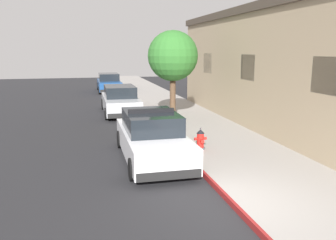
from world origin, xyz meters
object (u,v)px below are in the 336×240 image
object	(u,v)px
parked_car_silver_ahead	(120,101)
parked_car_dark_far	(109,83)
fire_hydrant	(200,139)
street_tree	(173,56)
police_cruiser	(152,137)

from	to	relation	value
parked_car_silver_ahead	parked_car_dark_far	size ratio (longest dim) A/B	1.00
parked_car_silver_ahead	fire_hydrant	distance (m)	8.71
parked_car_silver_ahead	street_tree	size ratio (longest dim) A/B	1.12
police_cruiser	parked_car_dark_far	bearing A→B (deg)	90.06
fire_hydrant	parked_car_dark_far	bearing A→B (deg)	95.28
street_tree	police_cruiser	bearing A→B (deg)	-110.77
police_cruiser	parked_car_dark_far	world-z (taller)	police_cruiser
police_cruiser	street_tree	size ratio (longest dim) A/B	1.12
fire_hydrant	street_tree	xyz separation A→B (m)	(0.30, 5.16, 2.74)
parked_car_dark_far	fire_hydrant	size ratio (longest dim) A/B	6.37
police_cruiser	street_tree	world-z (taller)	street_tree
parked_car_dark_far	fire_hydrant	world-z (taller)	parked_car_dark_far
parked_car_silver_ahead	street_tree	world-z (taller)	street_tree
fire_hydrant	street_tree	world-z (taller)	street_tree
police_cruiser	fire_hydrant	size ratio (longest dim) A/B	6.37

